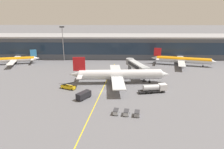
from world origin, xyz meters
TOP-DOWN VIEW (x-y plane):
  - ground_plane at (0.00, 0.00)m, footprint 700.00×700.00m
  - apron_lead_in_line at (-0.23, 2.00)m, footprint 9.35×79.52m
  - terminal_building at (-11.38, 62.25)m, footprint 184.11×21.99m
  - main_airliner at (6.67, 9.48)m, footprint 43.00×34.04m
  - jet_bridge at (14.75, 20.67)m, footprint 9.53×19.93m
  - fuel_tanker at (19.87, -0.90)m, footprint 11.08×4.48m
  - lavatory_truck at (-6.45, -7.25)m, footprint 5.16×6.09m
  - belt_loader at (-13.97, 2.21)m, footprint 6.89×4.01m
  - baggage_cart_0 at (5.13, -18.32)m, footprint 2.01×2.87m
  - baggage_cart_1 at (8.28, -18.87)m, footprint 2.01×2.87m
  - baggage_cart_2 at (11.43, -19.42)m, footprint 2.01×2.87m
  - commuter_jet_far at (-54.62, 40.60)m, footprint 29.86×23.89m
  - commuter_jet_near at (42.97, 39.85)m, footprint 35.23×28.21m
  - apron_light_mast_0 at (-27.07, 50.29)m, footprint 2.80×0.50m

SIDE VIEW (x-z plane):
  - ground_plane at x=0.00m, z-range 0.00..0.00m
  - apron_lead_in_line at x=-0.23m, z-range 0.00..0.01m
  - baggage_cart_0 at x=5.13m, z-range 0.04..1.52m
  - baggage_cart_1 at x=8.28m, z-range 0.04..1.52m
  - baggage_cart_2 at x=11.43m, z-range 0.04..1.52m
  - belt_loader at x=-13.97m, z-range -0.75..2.73m
  - lavatory_truck at x=-6.45m, z-range 0.17..2.67m
  - fuel_tanker at x=19.87m, z-range 0.12..3.37m
  - commuter_jet_far at x=-54.62m, z-range -1.33..6.80m
  - commuter_jet_near at x=42.97m, z-range -1.47..7.83m
  - main_airliner at x=6.67m, z-range -1.90..9.73m
  - jet_bridge at x=14.75m, z-range 1.60..8.21m
  - terminal_building at x=-11.38m, z-range 0.02..14.28m
  - apron_light_mast_0 at x=-27.07m, z-range 1.93..22.81m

